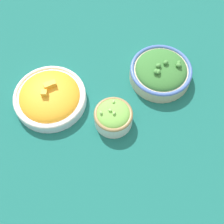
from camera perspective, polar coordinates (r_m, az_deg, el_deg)
ground_plane at (r=0.95m, az=0.00°, el=-0.84°), size 3.00×3.00×0.00m
bowl_lettuce at (r=0.91m, az=0.02°, el=-0.81°), size 0.11×0.11×0.07m
bowl_squash at (r=0.97m, az=-11.31°, el=2.73°), size 0.22×0.22×0.07m
bowl_broccoli at (r=1.00m, az=8.91°, el=7.34°), size 0.20×0.20×0.08m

